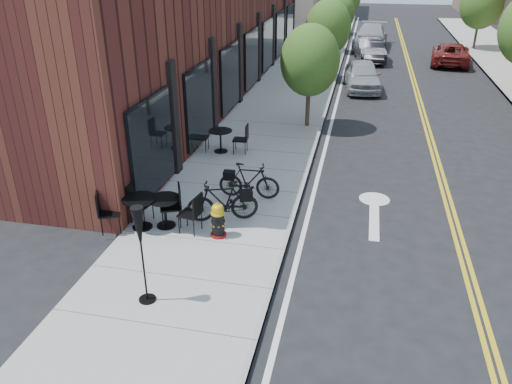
# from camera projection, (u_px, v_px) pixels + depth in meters

# --- Properties ---
(ground) EXTENTS (120.00, 120.00, 0.00)m
(ground) POSITION_uv_depth(u_px,v_px,m) (285.00, 254.00, 11.44)
(ground) COLOR black
(ground) RESTS_ON ground
(sidewalk_near) EXTENTS (4.00, 70.00, 0.12)m
(sidewalk_near) POSITION_uv_depth(u_px,v_px,m) (276.00, 117.00, 20.57)
(sidewalk_near) COLOR #9E9B93
(sidewalk_near) RESTS_ON ground
(building_near) EXTENTS (5.00, 28.00, 7.00)m
(building_near) POSITION_uv_depth(u_px,v_px,m) (198.00, 15.00, 23.43)
(building_near) COLOR #451916
(building_near) RESTS_ON ground
(tree_near_a) EXTENTS (2.20, 2.20, 3.81)m
(tree_near_a) POSITION_uv_depth(u_px,v_px,m) (310.00, 61.00, 18.31)
(tree_near_a) COLOR #382B1E
(tree_near_a) RESTS_ON sidewalk_near
(tree_near_b) EXTENTS (2.30, 2.30, 3.98)m
(tree_near_b) POSITION_uv_depth(u_px,v_px,m) (328.00, 27.00, 25.29)
(tree_near_b) COLOR #382B1E
(tree_near_b) RESTS_ON sidewalk_near
(tree_near_c) EXTENTS (2.10, 2.10, 3.67)m
(tree_near_c) POSITION_uv_depth(u_px,v_px,m) (338.00, 13.00, 32.39)
(tree_near_c) COLOR #382B1E
(tree_near_c) RESTS_ON sidewalk_near
(tree_far_c) EXTENTS (2.80, 2.80, 4.62)m
(tree_far_c) POSITION_uv_depth(u_px,v_px,m) (482.00, 3.00, 33.05)
(tree_far_c) COLOR #382B1E
(tree_far_c) RESTS_ON sidewalk_far
(fire_hydrant) EXTENTS (0.49, 0.49, 0.87)m
(fire_hydrant) POSITION_uv_depth(u_px,v_px,m) (218.00, 220.00, 11.77)
(fire_hydrant) COLOR maroon
(fire_hydrant) RESTS_ON sidewalk_near
(bicycle_left) EXTENTS (1.85, 1.07, 1.07)m
(bicycle_left) POSITION_uv_depth(u_px,v_px,m) (223.00, 201.00, 12.39)
(bicycle_left) COLOR black
(bicycle_left) RESTS_ON sidewalk_near
(bicycle_right) EXTENTS (1.70, 0.54, 1.01)m
(bicycle_right) POSITION_uv_depth(u_px,v_px,m) (249.00, 181.00, 13.56)
(bicycle_right) COLOR black
(bicycle_right) RESTS_ON sidewalk_near
(bistro_set_a) EXTENTS (1.90, 0.92, 1.00)m
(bistro_set_a) POSITION_uv_depth(u_px,v_px,m) (165.00, 208.00, 12.14)
(bistro_set_a) COLOR black
(bistro_set_a) RESTS_ON sidewalk_near
(bistro_set_b) EXTENTS (1.97, 1.23, 1.05)m
(bistro_set_b) POSITION_uv_depth(u_px,v_px,m) (140.00, 209.00, 12.06)
(bistro_set_b) COLOR black
(bistro_set_b) RESTS_ON sidewalk_near
(bistro_set_c) EXTENTS (1.83, 0.83, 0.98)m
(bistro_set_c) POSITION_uv_depth(u_px,v_px,m) (221.00, 138.00, 16.67)
(bistro_set_c) COLOR black
(bistro_set_c) RESTS_ON sidewalk_near
(patio_umbrella) EXTENTS (0.33, 0.33, 2.05)m
(patio_umbrella) POSITION_uv_depth(u_px,v_px,m) (140.00, 235.00, 9.11)
(patio_umbrella) COLOR black
(patio_umbrella) RESTS_ON sidewalk_near
(parked_car_a) EXTENTS (2.10, 4.24, 1.39)m
(parked_car_a) POSITION_uv_depth(u_px,v_px,m) (362.00, 75.00, 24.51)
(parked_car_a) COLOR #9B9EA3
(parked_car_a) RESTS_ON ground
(parked_car_b) EXTENTS (2.09, 4.50, 1.43)m
(parked_car_b) POSITION_uv_depth(u_px,v_px,m) (370.00, 49.00, 30.72)
(parked_car_b) COLOR black
(parked_car_b) RESTS_ON ground
(parked_car_c) EXTENTS (2.55, 5.50, 1.55)m
(parked_car_c) POSITION_uv_depth(u_px,v_px,m) (371.00, 36.00, 34.89)
(parked_car_c) COLOR #A1A1A6
(parked_car_c) RESTS_ON ground
(parked_car_far) EXTENTS (2.65, 4.82, 1.28)m
(parked_car_far) POSITION_uv_depth(u_px,v_px,m) (451.00, 54.00, 29.89)
(parked_car_far) COLOR maroon
(parked_car_far) RESTS_ON ground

